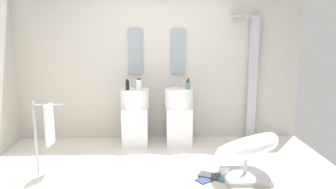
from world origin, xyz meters
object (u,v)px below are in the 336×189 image
(soap_bottle_black, at_px, (127,85))
(soap_bottle_green, at_px, (187,86))
(lounge_chair, at_px, (246,151))
(soap_bottle_clear, at_px, (140,85))
(magazine_teal, at_px, (227,178))
(magazine_charcoal, at_px, (210,176))
(soap_bottle_blue, at_px, (188,85))
(magazine_navy, at_px, (206,180))
(coffee_mug, at_px, (224,173))
(towel_rack, at_px, (47,126))
(pedestal_sink_right, at_px, (179,116))
(pedestal_sink_left, at_px, (135,116))
(soap_bottle_grey, at_px, (188,84))
(shower_column, at_px, (252,75))
(soap_bottle_white, at_px, (138,85))

(soap_bottle_black, bearing_deg, soap_bottle_green, 2.52)
(lounge_chair, distance_m, soap_bottle_clear, 1.89)
(magazine_teal, xyz_separation_m, magazine_charcoal, (-0.20, 0.08, 0.00))
(magazine_charcoal, relative_size, soap_bottle_blue, 1.80)
(soap_bottle_green, bearing_deg, magazine_teal, -73.80)
(magazine_navy, xyz_separation_m, soap_bottle_black, (-1.05, 1.26, 0.96))
(coffee_mug, bearing_deg, soap_bottle_green, 106.06)
(towel_rack, distance_m, soap_bottle_black, 1.39)
(towel_rack, height_order, magazine_teal, towel_rack)
(pedestal_sink_right, relative_size, soap_bottle_green, 7.96)
(pedestal_sink_left, relative_size, lounge_chair, 0.91)
(pedestal_sink_right, xyz_separation_m, magazine_teal, (0.50, -1.31, -0.45))
(magazine_navy, height_order, soap_bottle_blue, soap_bottle_blue)
(lounge_chair, xyz_separation_m, soap_bottle_black, (-1.53, 1.20, 0.63))
(lounge_chair, bearing_deg, soap_bottle_blue, 115.05)
(soap_bottle_clear, xyz_separation_m, soap_bottle_grey, (0.76, 0.12, -0.01))
(towel_rack, xyz_separation_m, magazine_navy, (1.95, -0.26, -0.61))
(shower_column, distance_m, soap_bottle_white, 1.91)
(soap_bottle_green, bearing_deg, soap_bottle_blue, 52.95)
(towel_rack, height_order, soap_bottle_grey, soap_bottle_grey)
(coffee_mug, xyz_separation_m, soap_bottle_grey, (-0.33, 1.27, 0.92))
(pedestal_sink_right, height_order, magazine_teal, pedestal_sink_right)
(shower_column, relative_size, coffee_mug, 18.72)
(soap_bottle_black, distance_m, soap_bottle_grey, 0.96)
(pedestal_sink_right, bearing_deg, magazine_teal, -69.19)
(towel_rack, bearing_deg, soap_bottle_white, 42.42)
(soap_bottle_green, bearing_deg, magazine_navy, -84.79)
(coffee_mug, relative_size, soap_bottle_grey, 0.67)
(shower_column, xyz_separation_m, magazine_charcoal, (-0.93, -1.51, -1.05))
(pedestal_sink_right, xyz_separation_m, soap_bottle_white, (-0.64, -0.09, 0.52))
(pedestal_sink_left, height_order, magazine_charcoal, pedestal_sink_left)
(lounge_chair, relative_size, magazine_charcoal, 4.23)
(soap_bottle_clear, bearing_deg, pedestal_sink_right, 8.71)
(pedestal_sink_right, relative_size, soap_bottle_blue, 6.92)
(magazine_navy, bearing_deg, soap_bottle_black, 95.22)
(magazine_navy, height_order, soap_bottle_black, soap_bottle_black)
(shower_column, bearing_deg, soap_bottle_black, -170.49)
(soap_bottle_clear, bearing_deg, lounge_chair, -41.16)
(coffee_mug, distance_m, soap_bottle_clear, 1.83)
(soap_bottle_green, xyz_separation_m, soap_bottle_grey, (0.03, 0.05, 0.02))
(shower_column, relative_size, soap_bottle_grey, 12.46)
(soap_bottle_green, bearing_deg, soap_bottle_black, -177.48)
(pedestal_sink_left, height_order, shower_column, shower_column)
(lounge_chair, xyz_separation_m, soap_bottle_white, (-1.37, 1.17, 0.64))
(magazine_navy, distance_m, soap_bottle_white, 1.80)
(soap_bottle_clear, bearing_deg, towel_rack, -138.48)
(soap_bottle_green, xyz_separation_m, soap_bottle_white, (-0.76, -0.07, 0.03))
(pedestal_sink_right, distance_m, magazine_navy, 1.42)
(magazine_teal, xyz_separation_m, soap_bottle_black, (-1.30, 1.25, 0.96))
(lounge_chair, height_order, soap_bottle_blue, soap_bottle_blue)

